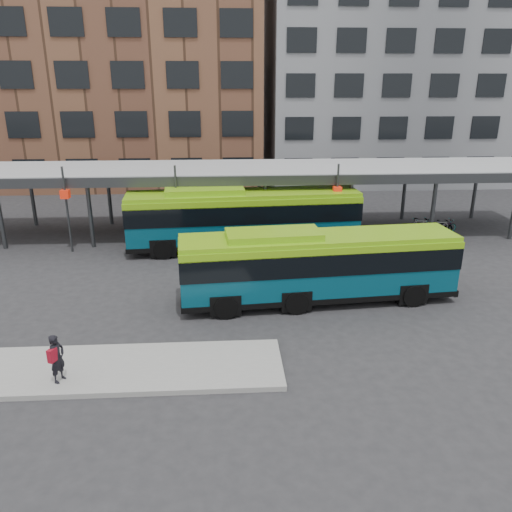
{
  "coord_description": "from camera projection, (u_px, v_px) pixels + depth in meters",
  "views": [
    {
      "loc": [
        -0.27,
        -17.61,
        9.07
      ],
      "look_at": [
        1.01,
        3.14,
        1.8
      ],
      "focal_mm": 35.0,
      "sensor_mm": 36.0,
      "label": 1
    }
  ],
  "objects": [
    {
      "name": "boarding_island",
      "position": [
        71.0,
        370.0,
        16.43
      ],
      "size": [
        14.0,
        3.0,
        0.18
      ],
      "primitive_type": "cube",
      "color": "gray",
      "rests_on": "ground"
    },
    {
      "name": "canopy",
      "position": [
        229.0,
        171.0,
        30.44
      ],
      "size": [
        40.0,
        6.53,
        4.8
      ],
      "color": "#999B9E",
      "rests_on": "ground"
    },
    {
      "name": "bus_front",
      "position": [
        317.0,
        264.0,
        21.35
      ],
      "size": [
        11.95,
        3.49,
        3.25
      ],
      "rotation": [
        0.0,
        0.0,
        0.08
      ],
      "color": "#084559",
      "rests_on": "ground"
    },
    {
      "name": "bus_rear",
      "position": [
        243.0,
        217.0,
        28.22
      ],
      "size": [
        13.17,
        3.71,
        3.58
      ],
      "rotation": [
        0.0,
        0.0,
        0.07
      ],
      "color": "#084559",
      "rests_on": "ground"
    },
    {
      "name": "pedestrian",
      "position": [
        57.0,
        358.0,
        15.43
      ],
      "size": [
        0.57,
        0.68,
        1.59
      ],
      "rotation": [
        0.0,
        0.0,
        1.18
      ],
      "color": "black",
      "rests_on": "boarding_island"
    },
    {
      "name": "bike_rack",
      "position": [
        425.0,
        226.0,
        31.47
      ],
      "size": [
        4.17,
        1.2,
        1.06
      ],
      "color": "slate",
      "rests_on": "ground"
    },
    {
      "name": "ground",
      "position": [
        235.0,
        326.0,
        19.6
      ],
      "size": [
        120.0,
        120.0,
        0.0
      ],
      "primitive_type": "plane",
      "color": "#28282B",
      "rests_on": "ground"
    },
    {
      "name": "building_brick",
      "position": [
        116.0,
        60.0,
        45.54
      ],
      "size": [
        26.0,
        14.0,
        22.0
      ],
      "primitive_type": "cube",
      "color": "brown",
      "rests_on": "ground"
    },
    {
      "name": "building_grey",
      "position": [
        394.0,
        72.0,
        47.39
      ],
      "size": [
        24.0,
        14.0,
        20.0
      ],
      "primitive_type": "cube",
      "color": "slate",
      "rests_on": "ground"
    }
  ]
}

